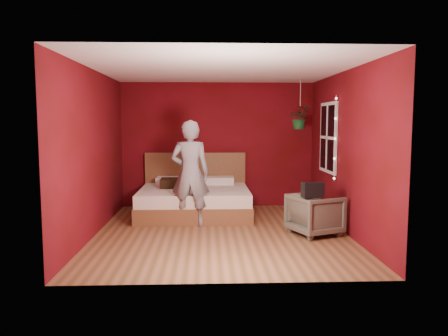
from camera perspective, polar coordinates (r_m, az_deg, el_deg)
floor at (r=7.14m, az=-0.37°, el=-8.41°), size 4.50×4.50×0.00m
room_walls at (r=6.92m, az=-0.38°, el=5.19°), size 4.04×4.54×2.62m
window at (r=8.12m, az=13.42°, el=3.88°), size 0.05×0.97×1.27m
fairy_lights at (r=7.61m, az=14.31°, el=3.73°), size 0.04×0.04×1.45m
bed at (r=8.46m, az=-3.86°, el=-4.08°), size 2.08×1.77×1.15m
person at (r=7.47m, az=-4.45°, el=-0.71°), size 0.69×0.48×1.81m
armchair at (r=7.08m, az=11.81°, el=-5.95°), size 0.93×0.92×0.65m
handbag at (r=6.69m, az=11.49°, el=-2.82°), size 0.34×0.22×0.23m
throw_pillow at (r=8.51m, az=-6.67°, el=-1.96°), size 0.48×0.48×0.17m
hanging_plant at (r=8.57m, az=9.89°, el=6.47°), size 0.48×0.44×0.96m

